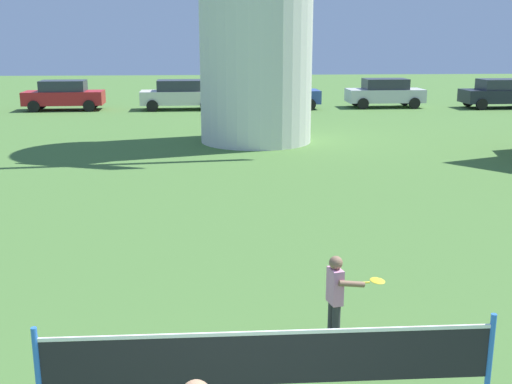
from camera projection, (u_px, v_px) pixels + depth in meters
tennis_net at (269, 359)px, 6.24m from camera, size 4.63×0.06×1.10m
player_far at (337, 293)px, 7.91m from camera, size 0.75×0.38×1.16m
parked_car_red at (64, 95)px, 32.81m from camera, size 4.16×2.01×1.56m
parked_car_cream at (179, 94)px, 33.08m from camera, size 4.13×1.98×1.56m
parked_car_blue at (284, 94)px, 33.44m from camera, size 3.88×2.01×1.56m
parked_car_silver at (385, 93)px, 34.11m from camera, size 4.17×1.91×1.56m
parked_car_black at (501, 93)px, 33.81m from camera, size 4.19×1.96×1.56m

